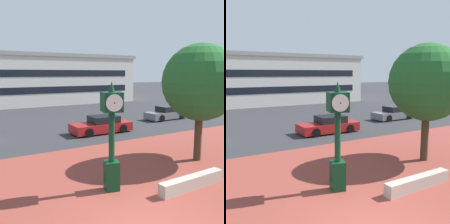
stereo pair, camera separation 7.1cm
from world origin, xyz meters
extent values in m
cube|color=brown|center=(0.00, 2.51, 0.00)|extent=(44.00, 13.01, 0.01)
cube|color=#ADA393|center=(3.34, 1.46, 0.25)|extent=(3.21, 0.47, 0.50)
cube|color=#0C381E|center=(0.58, 2.96, 0.57)|extent=(0.64, 0.64, 1.14)
cylinder|color=#0C381E|center=(0.58, 2.96, 2.10)|extent=(0.23, 0.23, 1.92)
cube|color=#0C381E|center=(0.58, 2.96, 3.42)|extent=(0.88, 0.88, 0.72)
cylinder|color=white|center=(0.68, 3.32, 3.42)|extent=(0.61, 0.19, 0.62)
sphere|color=black|center=(0.68, 3.34, 3.42)|extent=(0.05, 0.05, 0.05)
cylinder|color=white|center=(0.49, 2.60, 3.42)|extent=(0.61, 0.19, 0.62)
sphere|color=black|center=(0.48, 2.58, 3.42)|extent=(0.05, 0.05, 0.05)
cone|color=#0C381E|center=(0.58, 2.96, 3.97)|extent=(0.25, 0.25, 0.39)
cylinder|color=#42301E|center=(6.24, 3.77, 1.28)|extent=(0.38, 0.38, 2.57)
sphere|color=#236028|center=(6.24, 3.77, 4.02)|extent=(3.87, 3.87, 3.87)
sphere|color=#236028|center=(7.20, 4.35, 3.63)|extent=(2.51, 2.51, 2.51)
cube|color=slate|center=(13.24, 13.90, 0.44)|extent=(4.28, 1.87, 0.64)
cube|color=black|center=(13.45, 13.90, 1.00)|extent=(1.99, 1.56, 0.56)
cylinder|color=black|center=(11.96, 13.05, 0.32)|extent=(0.65, 0.24, 0.64)
cylinder|color=black|center=(11.91, 14.67, 0.32)|extent=(0.65, 0.24, 0.64)
cylinder|color=black|center=(14.58, 13.13, 0.32)|extent=(0.65, 0.24, 0.64)
cylinder|color=black|center=(14.53, 14.75, 0.32)|extent=(0.65, 0.24, 0.64)
cube|color=maroon|center=(4.97, 11.93, 0.44)|extent=(4.58, 1.88, 0.64)
cube|color=black|center=(5.20, 11.92, 1.00)|extent=(2.11, 1.61, 0.56)
cylinder|color=black|center=(3.55, 11.07, 0.32)|extent=(0.64, 0.22, 0.64)
cylinder|color=black|center=(3.56, 12.80, 0.32)|extent=(0.64, 0.22, 0.64)
cylinder|color=black|center=(6.38, 11.05, 0.32)|extent=(0.64, 0.22, 0.64)
cylinder|color=black|center=(6.40, 12.78, 0.32)|extent=(0.64, 0.22, 0.64)
cube|color=beige|center=(4.43, 35.92, 3.34)|extent=(31.82, 12.91, 6.67)
cube|color=gray|center=(4.43, 35.92, 6.92)|extent=(32.45, 13.17, 0.50)
cube|color=black|center=(4.43, 29.45, 2.22)|extent=(28.63, 0.04, 0.90)
cube|color=black|center=(4.43, 29.45, 4.45)|extent=(28.63, 0.04, 0.90)
camera|label=1|loc=(-4.38, -5.40, 4.47)|focal=42.58mm
camera|label=2|loc=(-4.32, -5.44, 4.47)|focal=42.58mm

